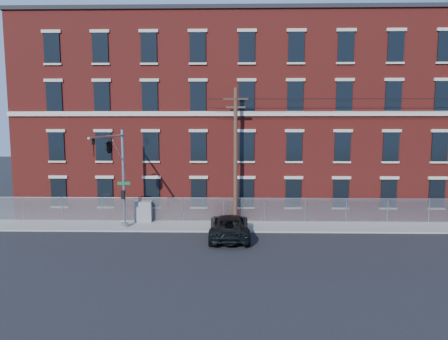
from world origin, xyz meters
TOP-DOWN VIEW (x-y plane):
  - ground at (0.00, 0.00)m, footprint 140.00×140.00m
  - sidewalk at (12.00, 5.00)m, footprint 65.00×3.00m
  - mill_building at (12.00, 13.93)m, footprint 55.30×14.32m
  - chain_link_fence at (12.00, 6.30)m, footprint 59.06×0.06m
  - traffic_signal_mast at (-6.00, 2.18)m, footprint 0.90×6.75m
  - utility_pole_near at (2.00, 5.60)m, footprint 1.80×0.28m
  - pickup_truck at (1.57, 2.30)m, footprint 2.64×5.61m
  - utility_cabinet at (-4.98, 6.00)m, footprint 1.28×0.68m

SIDE VIEW (x-z plane):
  - ground at x=0.00m, z-range 0.00..0.00m
  - sidewalk at x=12.00m, z-range 0.00..0.12m
  - pickup_truck at x=1.57m, z-range 0.00..1.55m
  - utility_cabinet at x=-4.98m, z-range 0.12..1.69m
  - chain_link_fence at x=12.00m, z-range 0.13..1.98m
  - utility_pole_near at x=2.00m, z-range 0.34..10.34m
  - traffic_signal_mast at x=-6.00m, z-range 1.89..8.89m
  - mill_building at x=12.00m, z-range 0.00..16.30m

